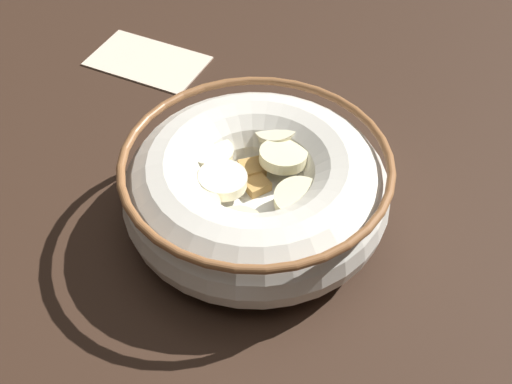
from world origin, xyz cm
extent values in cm
cube|color=#332116|center=(0.00, 0.00, -1.00)|extent=(95.64, 95.64, 2.00)
cylinder|color=silver|center=(0.00, 0.00, 0.30)|extent=(10.12, 10.12, 0.60)
torus|color=silver|center=(0.00, 0.00, 3.06)|extent=(18.40, 18.40, 6.12)
torus|color=brown|center=(0.00, 0.00, 5.82)|extent=(18.45, 18.45, 0.60)
cylinder|color=white|center=(0.00, 0.00, 3.19)|extent=(14.73, 14.73, 0.40)
cube|color=tan|center=(1.18, -4.31, 3.66)|extent=(2.20, 2.23, 0.88)
cube|color=tan|center=(5.22, 1.71, 3.94)|extent=(2.19, 2.16, 0.88)
cube|color=tan|center=(-4.58, -2.87, 3.87)|extent=(2.19, 2.21, 0.87)
cube|color=#B78947|center=(2.67, 4.25, 3.68)|extent=(1.89, 1.92, 0.81)
cube|color=tan|center=(-4.38, 1.26, 3.95)|extent=(2.26, 2.27, 0.78)
cube|color=tan|center=(1.06, 5.68, 3.69)|extent=(2.10, 2.07, 0.82)
cube|color=#AD7F42|center=(0.23, 0.46, 3.74)|extent=(2.24, 2.24, 0.72)
cube|color=#AD7F42|center=(-2.44, -5.22, 3.74)|extent=(2.03, 2.00, 0.83)
cube|color=#AD7F42|center=(4.39, 0.28, 3.85)|extent=(2.07, 2.03, 0.87)
cube|color=#B78947|center=(2.96, 1.48, 3.78)|extent=(2.08, 2.13, 0.94)
cube|color=#AD7F42|center=(0.73, -1.22, 3.90)|extent=(2.29, 2.28, 0.84)
cube|color=tan|center=(6.04, -1.10, 3.95)|extent=(1.84, 1.85, 0.75)
cube|color=tan|center=(-3.38, -0.30, 3.75)|extent=(2.00, 2.01, 0.76)
cylinder|color=beige|center=(-0.54, 5.08, 4.84)|extent=(3.57, 3.55, 0.98)
cylinder|color=#F4EABC|center=(3.76, -0.96, 4.73)|extent=(3.41, 3.42, 1.30)
cylinder|color=beige|center=(3.47, -4.43, 4.62)|extent=(4.18, 4.20, 1.38)
cylinder|color=beige|center=(-1.24, -2.15, 4.88)|extent=(4.53, 4.59, 1.33)
cylinder|color=#F9EFC6|center=(-0.06, -4.72, 4.97)|extent=(3.95, 3.97, 1.57)
cylinder|color=#F9EFC6|center=(1.92, 1.31, 4.78)|extent=(4.66, 4.66, 1.06)
cylinder|color=beige|center=(-3.37, 1.08, 4.54)|extent=(4.68, 4.73, 1.22)
cylinder|color=#F4EABC|center=(2.63, 4.31, 4.79)|extent=(4.57, 4.57, 0.88)
cube|color=beige|center=(15.74, -15.18, 0.15)|extent=(11.01, 7.38, 0.30)
camera|label=1|loc=(-10.87, 31.56, 37.68)|focal=48.88mm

